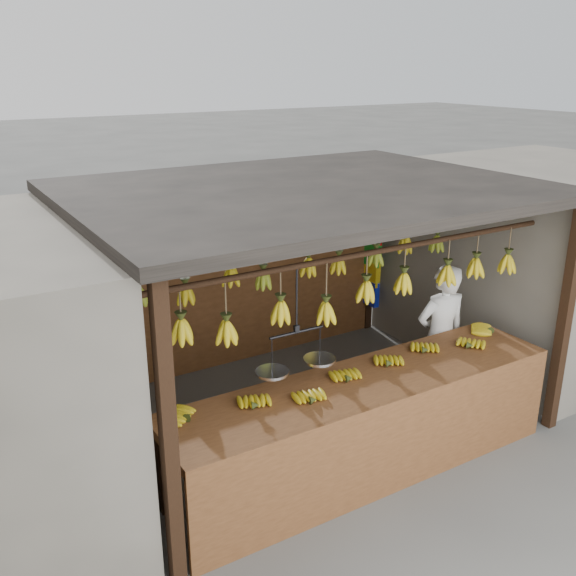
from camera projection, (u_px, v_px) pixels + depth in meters
ground at (303, 413)px, 6.73m from camera, size 80.00×80.00×0.00m
stall at (287, 223)px, 6.34m from camera, size 4.30×3.30×2.40m
neighbor_right at (543, 257)px, 8.11m from camera, size 3.00×3.00×2.30m
counter at (374, 405)px, 5.47m from camera, size 3.68×0.84×0.96m
hanging_bananas at (304, 266)px, 6.19m from camera, size 3.61×2.23×0.39m
balance_scale at (296, 360)px, 5.18m from camera, size 0.71×0.27×0.86m
vendor at (440, 337)px, 6.63m from camera, size 0.62×0.45×1.58m
bag_bundles at (372, 263)px, 8.44m from camera, size 0.08×0.26×1.19m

